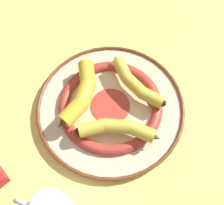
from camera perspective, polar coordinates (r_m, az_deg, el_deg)
name	(u,v)px	position (r m, az deg, el deg)	size (l,w,h in m)	color
ground_plane	(108,122)	(0.66, -0.78, -4.32)	(2.80, 2.80, 0.00)	#E5CC6B
decorative_bowl	(112,106)	(0.66, 0.00, -0.80)	(0.38, 0.38, 0.03)	beige
banana_a	(81,94)	(0.64, -6.74, 1.86)	(0.08, 0.20, 0.04)	gold
banana_b	(135,83)	(0.66, 4.99, 4.26)	(0.15, 0.14, 0.03)	gold
banana_c	(118,129)	(0.60, 1.37, -5.70)	(0.20, 0.06, 0.03)	gold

